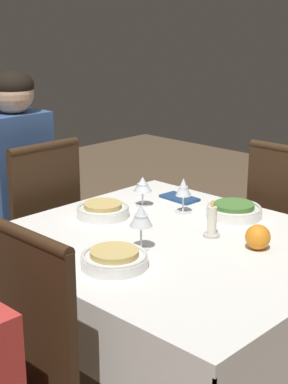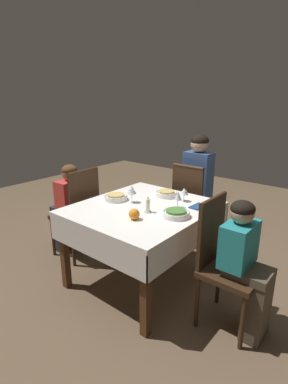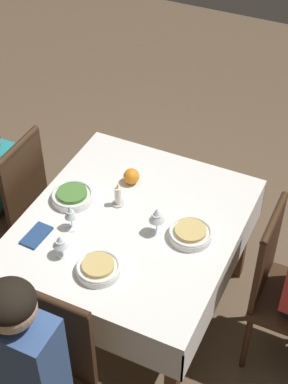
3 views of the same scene
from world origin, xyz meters
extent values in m
plane|color=brown|center=(0.00, 0.00, 0.00)|extent=(8.00, 8.00, 0.00)
cube|color=white|center=(0.00, 0.00, 0.71)|extent=(1.18, 1.05, 0.04)
cube|color=white|center=(0.00, 0.52, 0.59)|extent=(1.18, 0.01, 0.21)
cube|color=white|center=(0.00, -0.52, 0.59)|extent=(1.18, 0.01, 0.21)
cube|color=white|center=(0.59, 0.00, 0.59)|extent=(0.01, 1.05, 0.21)
cube|color=white|center=(-0.59, 0.00, 0.59)|extent=(0.01, 1.05, 0.21)
cube|color=#4C2D19|center=(0.52, 0.46, 0.35)|extent=(0.06, 0.06, 0.69)
cube|color=#4C2D19|center=(-0.52, 0.46, 0.35)|extent=(0.06, 0.06, 0.69)
cube|color=#4C2D19|center=(0.52, -0.46, 0.35)|extent=(0.06, 0.06, 0.69)
cube|color=#4C2D19|center=(-0.52, -0.46, 0.35)|extent=(0.06, 0.06, 0.69)
cube|color=#382314|center=(0.74, 0.01, 0.71)|extent=(0.03, 0.36, 0.50)
cylinder|color=#382314|center=(0.74, 0.01, 0.96)|extent=(0.04, 0.36, 0.04)
cube|color=#382314|center=(-0.09, 0.68, 0.71)|extent=(0.36, 0.03, 0.50)
cylinder|color=#382314|center=(-0.09, 0.68, 0.96)|extent=(0.36, 0.04, 0.04)
cylinder|color=#382314|center=(0.09, 0.69, 0.21)|extent=(0.03, 0.03, 0.42)
cylinder|color=#382314|center=(-0.26, 0.69, 0.21)|extent=(0.03, 0.03, 0.42)
cube|color=#382314|center=(-0.04, -0.86, 0.44)|extent=(0.40, 0.40, 0.04)
cube|color=#382314|center=(-0.04, -0.68, 0.71)|extent=(0.36, 0.03, 0.50)
cylinder|color=#382314|center=(-0.04, -0.68, 0.96)|extent=(0.36, 0.04, 0.04)
cylinder|color=#382314|center=(-0.21, -1.03, 0.21)|extent=(0.03, 0.03, 0.42)
cylinder|color=#382314|center=(-0.21, -0.69, 0.21)|extent=(0.03, 0.03, 0.42)
cylinder|color=#382314|center=(0.14, -0.69, 0.21)|extent=(0.03, 0.03, 0.42)
cube|color=#38568E|center=(0.96, 0.01, 0.80)|extent=(0.18, 0.30, 0.56)
sphere|color=#D6A884|center=(0.96, 0.01, 1.17)|extent=(0.19, 0.19, 0.19)
ellipsoid|color=black|center=(0.96, 0.01, 1.20)|extent=(0.19, 0.19, 0.13)
cylinder|color=white|center=(0.37, 0.01, 0.75)|extent=(0.21, 0.21, 0.04)
torus|color=white|center=(0.37, 0.01, 0.77)|extent=(0.20, 0.20, 0.01)
cylinder|color=tan|center=(0.37, 0.01, 0.78)|extent=(0.15, 0.15, 0.02)
cylinder|color=white|center=(0.35, -0.20, 0.73)|extent=(0.06, 0.06, 0.00)
cylinder|color=white|center=(0.35, -0.20, 0.76)|extent=(0.01, 0.01, 0.06)
cone|color=white|center=(0.35, -0.20, 0.83)|extent=(0.08, 0.08, 0.06)
cylinder|color=white|center=(0.35, -0.20, 0.81)|extent=(0.05, 0.05, 0.03)
cylinder|color=white|center=(-0.02, 0.31, 0.75)|extent=(0.22, 0.22, 0.04)
torus|color=white|center=(-0.02, 0.31, 0.77)|extent=(0.21, 0.21, 0.01)
cylinder|color=tan|center=(-0.02, 0.31, 0.78)|extent=(0.16, 0.16, 0.02)
cylinder|color=white|center=(0.02, 0.14, 0.73)|extent=(0.06, 0.06, 0.00)
cylinder|color=white|center=(0.02, 0.14, 0.77)|extent=(0.01, 0.01, 0.08)
cone|color=white|center=(0.02, 0.14, 0.85)|extent=(0.08, 0.08, 0.08)
cylinder|color=white|center=(0.02, 0.14, 0.84)|extent=(0.05, 0.05, 0.03)
cylinder|color=white|center=(-0.01, -0.35, 0.75)|extent=(0.22, 0.22, 0.04)
torus|color=white|center=(-0.01, -0.35, 0.77)|extent=(0.22, 0.22, 0.01)
cylinder|color=#4C7F38|center=(-0.01, -0.35, 0.78)|extent=(0.16, 0.16, 0.02)
cylinder|color=white|center=(0.17, -0.25, 0.73)|extent=(0.07, 0.07, 0.00)
cylinder|color=white|center=(0.17, -0.25, 0.77)|extent=(0.01, 0.01, 0.07)
cone|color=white|center=(0.17, -0.25, 0.84)|extent=(0.06, 0.06, 0.07)
cylinder|color=white|center=(0.17, -0.25, 0.82)|extent=(0.04, 0.04, 0.03)
cylinder|color=beige|center=(-0.08, -0.12, 0.73)|extent=(0.06, 0.06, 0.01)
cylinder|color=white|center=(-0.08, -0.12, 0.79)|extent=(0.03, 0.03, 0.10)
ellipsoid|color=#F9C64C|center=(-0.08, -0.12, 0.85)|extent=(0.01, 0.01, 0.03)
sphere|color=orange|center=(-0.26, -0.13, 0.77)|extent=(0.09, 0.09, 0.09)
cube|color=navy|center=(0.30, -0.38, 0.74)|extent=(0.17, 0.10, 0.01)
camera|label=1|loc=(-1.29, 1.48, 1.50)|focal=55.00mm
camera|label=2|loc=(-1.88, -1.57, 1.63)|focal=28.00mm
camera|label=3|loc=(1.88, 0.95, 2.82)|focal=55.00mm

